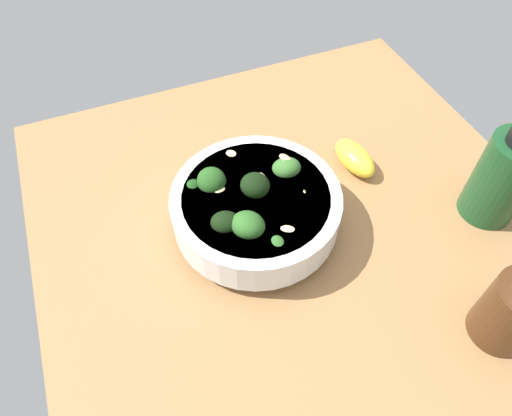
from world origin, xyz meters
The scene contains 4 objects.
ground_plane centered at (0.00, 0.00, -1.84)cm, with size 71.74×71.74×3.67cm, color #996D42.
bowl_of_broccoli centered at (-1.53, -5.85, 4.31)cm, with size 22.57×22.57×10.19cm.
lemon_wedge centered at (-6.46, 12.62, 1.85)cm, with size 8.34×4.14×3.70cm, color yellow.
bottle_short centered at (8.26, 25.88, 7.06)cm, with size 7.56×7.56×15.47cm.
Camera 1 is at (33.98, -20.20, 52.64)cm, focal length 32.40 mm.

